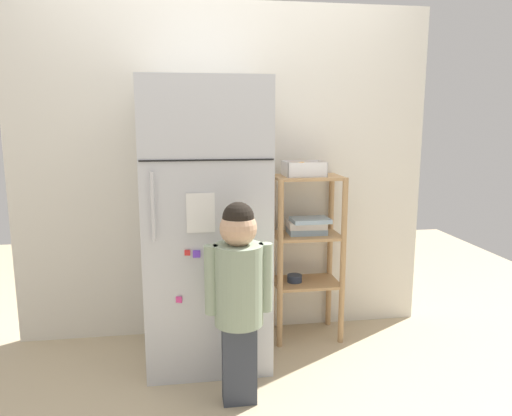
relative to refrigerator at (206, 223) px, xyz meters
The scene contains 6 objects.
ground_plane 0.83m from the refrigerator, ahead, with size 6.00×6.00×0.00m, color tan.
kitchen_wall_back 0.46m from the refrigerator, 67.28° to the left, with size 2.68×0.03×2.14m, color silver.
refrigerator is the anchor object (origin of this frame).
child_standing 0.58m from the refrigerator, 76.02° to the right, with size 0.33×0.25×1.03m.
pantry_shelf_unit 0.70m from the refrigerator, 14.82° to the left, with size 0.44×0.31×1.07m.
fruit_bin 0.71m from the refrigerator, 15.56° to the left, with size 0.25×0.20×0.09m.
Camera 1 is at (-0.27, -2.73, 1.41)m, focal length 33.72 mm.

